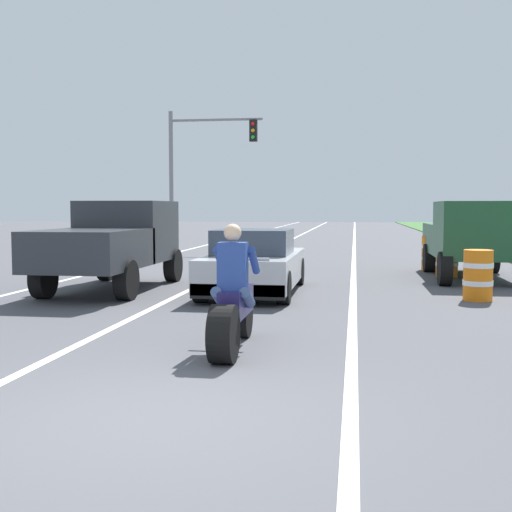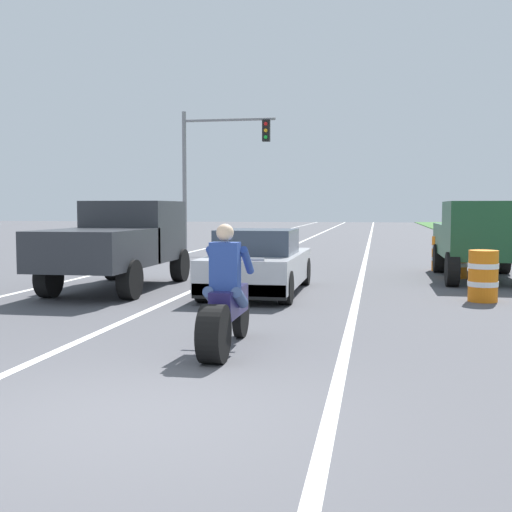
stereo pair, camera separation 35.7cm
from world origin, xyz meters
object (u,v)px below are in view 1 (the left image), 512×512
Objects in this scene: sports_car_silver at (254,264)px; construction_barrel_far at (431,253)px; motorcycle_with_rider at (233,306)px; pickup_truck_left_lane_dark_grey at (114,240)px; traffic_light_mast_near at (199,158)px; pickup_truck_right_shoulder_dark_green at (471,236)px; construction_barrel_nearest at (478,275)px; construction_barrel_mid at (447,258)px.

sports_car_silver is 4.30× the size of construction_barrel_far.
pickup_truck_left_lane_dark_grey is at bearing 122.99° from motorcycle_with_rider.
sports_car_silver is 15.09m from traffic_light_mast_near.
construction_barrel_far is (-0.74, 2.14, -0.60)m from pickup_truck_right_shoulder_dark_green.
traffic_light_mast_near reaches higher than pickup_truck_right_shoulder_dark_green.
construction_barrel_nearest is (-0.56, -4.16, -0.60)m from pickup_truck_right_shoulder_dark_green.
construction_barrel_nearest is 6.31m from construction_barrel_far.
pickup_truck_left_lane_dark_grey is 9.47m from construction_barrel_far.
construction_barrel_far is (4.34, 5.86, -0.13)m from sports_car_silver.
pickup_truck_left_lane_dark_grey is at bearing -156.73° from pickup_truck_right_shoulder_dark_green.
sports_car_silver is 0.72× the size of traffic_light_mast_near.
sports_car_silver is 6.32m from pickup_truck_right_shoulder_dark_green.
motorcycle_with_rider is 6.56m from construction_barrel_nearest.
motorcycle_with_rider is at bearing -107.87° from construction_barrel_far.
pickup_truck_left_lane_dark_grey is 4.80× the size of construction_barrel_mid.
traffic_light_mast_near reaches higher than construction_barrel_mid.
construction_barrel_mid and construction_barrel_far have the same top height.
pickup_truck_left_lane_dark_grey reaches higher than construction_barrel_mid.
construction_barrel_mid is (-0.56, 0.20, -0.60)m from pickup_truck_right_shoulder_dark_green.
pickup_truck_left_lane_dark_grey is 14.18m from traffic_light_mast_near.
motorcycle_with_rider is at bearing -115.38° from pickup_truck_right_shoulder_dark_green.
motorcycle_with_rider is 2.21× the size of construction_barrel_far.
traffic_light_mast_near is at bearing 104.80° from motorcycle_with_rider.
motorcycle_with_rider is at bearing -75.20° from traffic_light_mast_near.
sports_car_silver is at bearing -2.92° from pickup_truck_left_lane_dark_grey.
traffic_light_mast_near is 14.00m from construction_barrel_mid.
motorcycle_with_rider reaches higher than construction_barrel_nearest.
pickup_truck_left_lane_dark_grey is at bearing 177.08° from sports_car_silver.
pickup_truck_left_lane_dark_grey reaches higher than construction_barrel_far.
traffic_light_mast_near is at bearing 137.73° from construction_barrel_far.
motorcycle_with_rider is 0.46× the size of pickup_truck_left_lane_dark_grey.
motorcycle_with_rider is 7.01m from pickup_truck_left_lane_dark_grey.
pickup_truck_right_shoulder_dark_green is at bearing 36.24° from sports_car_silver.
construction_barrel_nearest is at bearing -88.35° from construction_barrel_far.
construction_barrel_nearest is 1.00× the size of construction_barrel_far.
construction_barrel_nearest is at bearing -5.56° from sports_car_silver.
pickup_truck_left_lane_dark_grey reaches higher than sports_car_silver.
pickup_truck_right_shoulder_dark_green is 0.85m from construction_barrel_mid.
pickup_truck_right_shoulder_dark_green reaches higher than construction_barrel_mid.
construction_barrel_mid is at bearing 90.00° from construction_barrel_nearest.
pickup_truck_right_shoulder_dark_green is at bearing -46.68° from traffic_light_mast_near.
sports_car_silver is 5.99m from construction_barrel_mid.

